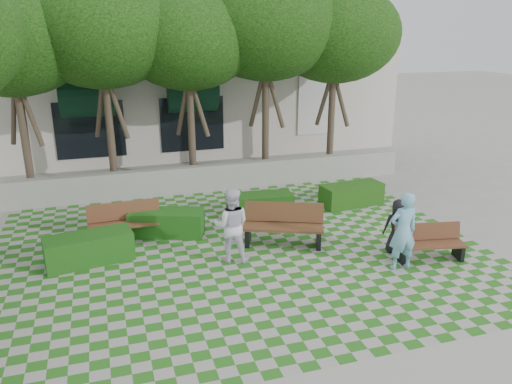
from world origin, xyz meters
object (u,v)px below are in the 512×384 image
object	(u,v)px
person_dark	(397,226)
bench_mid	(283,226)
hedge_midright	(260,205)
hedge_midleft	(167,223)
hedge_west	(89,249)
person_white	(231,225)
hedge_east	(352,195)
bench_west	(125,223)
person_blue	(403,231)
bench_east	(429,243)

from	to	relation	value
person_dark	bench_mid	bearing A→B (deg)	-5.54
hedge_midright	hedge_midleft	xyz separation A→B (m)	(-2.85, -0.62, 0.01)
hedge_west	person_white	xyz separation A→B (m)	(3.27, -0.92, 0.56)
hedge_east	person_dark	xyz separation A→B (m)	(-0.60, -3.48, 0.35)
bench_west	hedge_west	world-z (taller)	bench_west
hedge_midright	hedge_midleft	distance (m)	2.92
hedge_west	bench_west	bearing A→B (deg)	50.78
person_blue	person_dark	size ratio (longest dim) A/B	1.35
hedge_midleft	hedge_west	xyz separation A→B (m)	(-2.00, -1.11, 0.01)
bench_mid	bench_west	distance (m)	4.17
bench_west	hedge_east	xyz separation A→B (m)	(7.00, 0.64, -0.13)
bench_west	person_white	bearing A→B (deg)	-42.67
bench_mid	bench_west	size ratio (longest dim) A/B	1.13
bench_east	person_white	world-z (taller)	person_white
hedge_midleft	hedge_west	distance (m)	2.29
bench_mid	person_blue	size ratio (longest dim) A/B	1.15
person_blue	bench_east	bearing A→B (deg)	-163.20
bench_west	hedge_east	distance (m)	7.03
hedge_east	person_dark	distance (m)	3.55
person_dark	person_white	distance (m)	4.12
bench_west	bench_mid	bearing A→B (deg)	-23.55
hedge_midleft	hedge_west	world-z (taller)	hedge_west
hedge_east	person_blue	size ratio (longest dim) A/B	1.05
hedge_west	person_dark	bearing A→B (deg)	-13.26
bench_west	hedge_west	size ratio (longest dim) A/B	0.95
hedge_east	person_dark	size ratio (longest dim) A/B	1.42
bench_mid	person_dark	distance (m)	2.84
bench_west	hedge_west	xyz separation A→B (m)	(-0.91, -1.12, -0.13)
hedge_west	bench_east	bearing A→B (deg)	-16.32
hedge_midleft	person_dark	size ratio (longest dim) A/B	1.41
bench_east	bench_west	size ratio (longest dim) A/B	0.91
hedge_west	person_dark	xyz separation A→B (m)	(7.31, -1.72, 0.34)
bench_west	person_dark	size ratio (longest dim) A/B	1.37
person_blue	person_white	world-z (taller)	person_blue
hedge_midleft	person_dark	distance (m)	6.02
hedge_midright	person_dark	world-z (taller)	person_dark
person_dark	bench_west	bearing A→B (deg)	-2.21
person_blue	hedge_midleft	bearing A→B (deg)	-33.09
bench_mid	person_dark	bearing A→B (deg)	-4.64
bench_west	hedge_midleft	distance (m)	1.10
person_blue	hedge_east	bearing A→B (deg)	-99.66
person_blue	person_dark	world-z (taller)	person_blue
person_dark	hedge_midright	bearing A→B (deg)	-32.88
hedge_east	person_white	size ratio (longest dim) A/B	1.08
bench_east	hedge_west	world-z (taller)	bench_east
person_white	bench_west	bearing A→B (deg)	-23.07
bench_east	bench_west	world-z (taller)	bench_west
person_white	hedge_east	bearing A→B (deg)	-132.24
bench_west	hedge_midleft	world-z (taller)	bench_west
bench_east	person_blue	distance (m)	1.09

